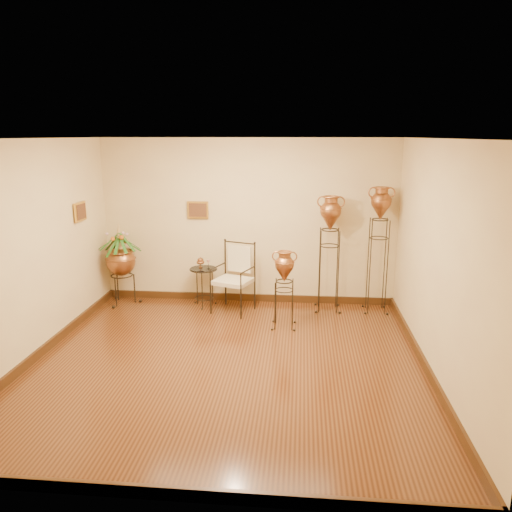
# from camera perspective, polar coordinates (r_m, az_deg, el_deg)

# --- Properties ---
(ground) EXTENTS (5.00, 5.00, 0.00)m
(ground) POSITION_cam_1_polar(r_m,az_deg,el_deg) (6.54, -3.31, -12.09)
(ground) COLOR #5C3115
(ground) RESTS_ON ground
(room_shell) EXTENTS (5.02, 5.02, 2.81)m
(room_shell) POSITION_cam_1_polar(r_m,az_deg,el_deg) (6.00, -3.59, 3.02)
(room_shell) COLOR beige
(room_shell) RESTS_ON ground
(amphora_tall) EXTENTS (0.50, 0.50, 2.07)m
(amphora_tall) POSITION_cam_1_polar(r_m,az_deg,el_deg) (8.26, 13.81, 0.82)
(amphora_tall) COLOR black
(amphora_tall) RESTS_ON ground
(amphora_mid) EXTENTS (0.46, 0.46, 1.93)m
(amphora_mid) POSITION_cam_1_polar(r_m,az_deg,el_deg) (8.20, 8.37, 0.36)
(amphora_mid) COLOR black
(amphora_mid) RESTS_ON ground
(amphora_short) EXTENTS (0.42, 0.42, 1.20)m
(amphora_short) POSITION_cam_1_polar(r_m,az_deg,el_deg) (7.48, 3.23, -3.79)
(amphora_short) COLOR black
(amphora_short) RESTS_ON ground
(planter_urn) EXTENTS (0.88, 0.88, 1.45)m
(planter_urn) POSITION_cam_1_polar(r_m,az_deg,el_deg) (8.77, -15.21, -0.20)
(planter_urn) COLOR black
(planter_urn) RESTS_ON ground
(armchair) EXTENTS (0.80, 0.77, 1.13)m
(armchair) POSITION_cam_1_polar(r_m,az_deg,el_deg) (8.13, -2.67, -2.55)
(armchair) COLOR black
(armchair) RESTS_ON ground
(side_table) EXTENTS (0.51, 0.51, 0.83)m
(side_table) POSITION_cam_1_polar(r_m,az_deg,el_deg) (8.51, -5.99, -3.45)
(side_table) COLOR black
(side_table) RESTS_ON ground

